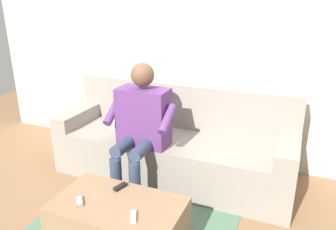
{
  "coord_description": "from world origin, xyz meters",
  "views": [
    {
      "loc": [
        -1.09,
        2.62,
        1.72
      ],
      "look_at": [
        0.0,
        0.02,
        0.7
      ],
      "focal_mm": 35.01,
      "sensor_mm": 36.0,
      "label": 1
    }
  ],
  "objects_px": {
    "remote_gray": "(79,201)",
    "person_solo_seated": "(141,122)",
    "couch": "(174,146)",
    "coffee_table": "(119,223)",
    "remote_black": "(120,187)",
    "remote_white": "(134,217)"
  },
  "relations": [
    {
      "from": "remote_white",
      "to": "remote_black",
      "type": "bearing_deg",
      "value": -163.6
    },
    {
      "from": "remote_black",
      "to": "remote_white",
      "type": "bearing_deg",
      "value": 59.7
    },
    {
      "from": "couch",
      "to": "remote_black",
      "type": "distance_m",
      "value": 0.92
    },
    {
      "from": "couch",
      "to": "coffee_table",
      "type": "relative_size",
      "value": 2.5
    },
    {
      "from": "couch",
      "to": "remote_gray",
      "type": "relative_size",
      "value": 20.23
    },
    {
      "from": "coffee_table",
      "to": "remote_black",
      "type": "relative_size",
      "value": 8.07
    },
    {
      "from": "coffee_table",
      "to": "remote_black",
      "type": "distance_m",
      "value": 0.27
    },
    {
      "from": "remote_gray",
      "to": "remote_black",
      "type": "relative_size",
      "value": 1.0
    },
    {
      "from": "coffee_table",
      "to": "remote_black",
      "type": "bearing_deg",
      "value": -66.04
    },
    {
      "from": "coffee_table",
      "to": "remote_white",
      "type": "xyz_separation_m",
      "value": [
        -0.19,
        0.1,
        0.18
      ]
    },
    {
      "from": "coffee_table",
      "to": "remote_white",
      "type": "bearing_deg",
      "value": 151.19
    },
    {
      "from": "couch",
      "to": "coffee_table",
      "type": "xyz_separation_m",
      "value": [
        0.0,
        1.09,
        -0.14
      ]
    },
    {
      "from": "person_solo_seated",
      "to": "coffee_table",
      "type": "bearing_deg",
      "value": 103.52
    },
    {
      "from": "remote_gray",
      "to": "person_solo_seated",
      "type": "bearing_deg",
      "value": 134.21
    },
    {
      "from": "couch",
      "to": "remote_gray",
      "type": "bearing_deg",
      "value": 78.2
    },
    {
      "from": "coffee_table",
      "to": "couch",
      "type": "bearing_deg",
      "value": -90.0
    },
    {
      "from": "couch",
      "to": "person_solo_seated",
      "type": "relative_size",
      "value": 1.93
    },
    {
      "from": "remote_black",
      "to": "coffee_table",
      "type": "bearing_deg",
      "value": 40.16
    },
    {
      "from": "remote_white",
      "to": "remote_gray",
      "type": "height_order",
      "value": "same"
    },
    {
      "from": "couch",
      "to": "coffee_table",
      "type": "distance_m",
      "value": 1.1
    },
    {
      "from": "coffee_table",
      "to": "remote_white",
      "type": "height_order",
      "value": "remote_white"
    },
    {
      "from": "remote_white",
      "to": "remote_black",
      "type": "height_order",
      "value": "remote_black"
    }
  ]
}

